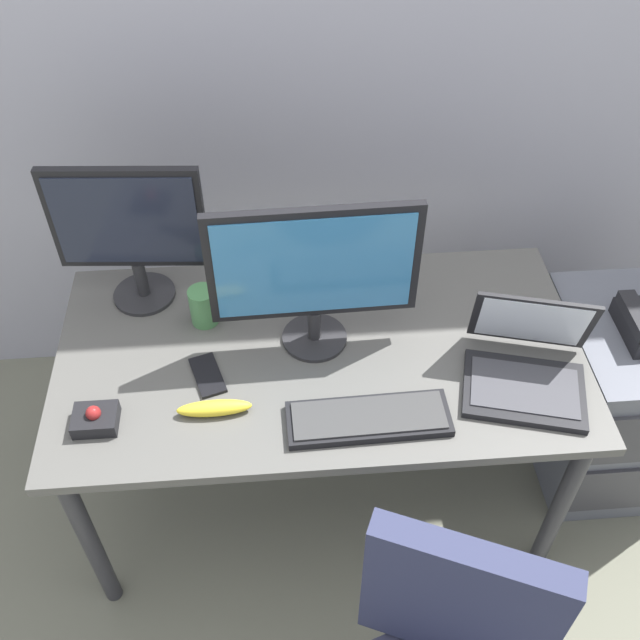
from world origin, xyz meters
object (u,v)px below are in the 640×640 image
cell_phone (208,375)px  banana (214,408)px  laptop (527,365)px  trackball_mouse (95,419)px  file_cabinet (614,397)px  monitor_side (129,229)px  keyboard (369,418)px  coffee_mug (205,306)px  monitor_main (314,271)px

cell_phone → banana: (0.02, -0.12, 0.02)m
laptop → trackball_mouse: bearing=-176.6°
file_cabinet → banana: size_ratio=3.39×
monitor_side → keyboard: (0.60, -0.51, -0.24)m
cell_phone → banana: 0.13m
keyboard → laptop: laptop is taller
file_cabinet → monitor_side: size_ratio=1.46×
laptop → file_cabinet: bearing=24.8°
keyboard → coffee_mug: coffee_mug is taller
keyboard → laptop: 0.44m
keyboard → trackball_mouse: trackball_mouse is taller
laptop → trackball_mouse: 1.11m
monitor_side → keyboard: bearing=-40.1°
trackball_mouse → coffee_mug: coffee_mug is taller
file_cabinet → keyboard: (-0.86, -0.31, 0.40)m
trackball_mouse → monitor_side: bearing=80.4°
monitor_side → laptop: bearing=-21.1°
monitor_side → keyboard: size_ratio=1.07×
keyboard → trackball_mouse: size_ratio=3.76×
monitor_side → monitor_main: bearing=-23.8°
file_cabinet → monitor_main: 1.17m
laptop → coffee_mug: size_ratio=3.27×
file_cabinet → laptop: bearing=-155.2°
trackball_mouse → cell_phone: 0.30m
coffee_mug → cell_phone: (0.01, -0.21, -0.05)m
monitor_side → trackball_mouse: monitor_side is taller
coffee_mug → cell_phone: coffee_mug is taller
keyboard → monitor_side: bearing=139.9°
file_cabinet → trackball_mouse: trackball_mouse is taller
file_cabinet → coffee_mug: 1.36m
monitor_side → coffee_mug: (0.19, -0.12, -0.20)m
keyboard → banana: banana is taller
cell_phone → laptop: bearing=-22.2°
keyboard → banana: size_ratio=2.17×
file_cabinet → keyboard: keyboard is taller
keyboard → trackball_mouse: (-0.68, 0.05, 0.01)m
banana → file_cabinet: bearing=11.6°
monitor_side → trackball_mouse: 0.52m
coffee_mug → cell_phone: size_ratio=0.81×
laptop → banana: 0.81m
trackball_mouse → coffee_mug: (0.26, 0.34, 0.03)m
file_cabinet → trackball_mouse: 1.62m
keyboard → file_cabinet: bearing=19.9°
file_cabinet → monitor_side: (-1.47, 0.19, 0.63)m
monitor_side → cell_phone: size_ratio=3.12×
monitor_side → laptop: (1.03, -0.40, -0.20)m
coffee_mug → cell_phone: 0.22m
cell_phone → banana: banana is taller
file_cabinet → keyboard: 1.00m
keyboard → monitor_main: bearing=111.4°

